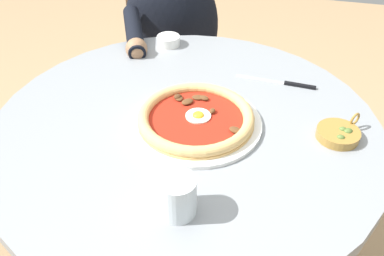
{
  "coord_description": "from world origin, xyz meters",
  "views": [
    {
      "loc": [
        0.22,
        -0.79,
        1.37
      ],
      "look_at": [
        0.03,
        -0.04,
        0.76
      ],
      "focal_mm": 37.93,
      "sensor_mm": 36.0,
      "label": 1
    }
  ],
  "objects_px": {
    "dining_table": "(186,158)",
    "pizza_on_plate": "(196,119)",
    "water_glass": "(178,198)",
    "olive_pan": "(339,134)",
    "steak_knife": "(287,83)",
    "diner_person": "(173,72)",
    "cafe_chair_diner": "(171,47)",
    "ramekin_capers": "(168,40)"
  },
  "relations": [
    {
      "from": "dining_table",
      "to": "water_glass",
      "type": "height_order",
      "value": "water_glass"
    },
    {
      "from": "water_glass",
      "to": "steak_knife",
      "type": "height_order",
      "value": "water_glass"
    },
    {
      "from": "water_glass",
      "to": "ramekin_capers",
      "type": "height_order",
      "value": "water_glass"
    },
    {
      "from": "cafe_chair_diner",
      "to": "dining_table",
      "type": "bearing_deg",
      "value": -70.58
    },
    {
      "from": "ramekin_capers",
      "to": "olive_pan",
      "type": "distance_m",
      "value": 0.65
    },
    {
      "from": "water_glass",
      "to": "diner_person",
      "type": "height_order",
      "value": "diner_person"
    },
    {
      "from": "water_glass",
      "to": "olive_pan",
      "type": "height_order",
      "value": "water_glass"
    },
    {
      "from": "dining_table",
      "to": "olive_pan",
      "type": "xyz_separation_m",
      "value": [
        0.37,
        0.03,
        0.14
      ]
    },
    {
      "from": "olive_pan",
      "to": "diner_person",
      "type": "height_order",
      "value": "diner_person"
    },
    {
      "from": "olive_pan",
      "to": "cafe_chair_diner",
      "type": "height_order",
      "value": "cafe_chair_diner"
    },
    {
      "from": "diner_person",
      "to": "cafe_chair_diner",
      "type": "relative_size",
      "value": 1.25
    },
    {
      "from": "water_glass",
      "to": "pizza_on_plate",
      "type": "bearing_deg",
      "value": 96.53
    },
    {
      "from": "ramekin_capers",
      "to": "cafe_chair_diner",
      "type": "relative_size",
      "value": 0.08
    },
    {
      "from": "pizza_on_plate",
      "to": "ramekin_capers",
      "type": "bearing_deg",
      "value": 115.66
    },
    {
      "from": "pizza_on_plate",
      "to": "dining_table",
      "type": "bearing_deg",
      "value": 166.82
    },
    {
      "from": "ramekin_capers",
      "to": "cafe_chair_diner",
      "type": "height_order",
      "value": "cafe_chair_diner"
    },
    {
      "from": "diner_person",
      "to": "water_glass",
      "type": "bearing_deg",
      "value": -72.71
    },
    {
      "from": "water_glass",
      "to": "steak_knife",
      "type": "bearing_deg",
      "value": 71.16
    },
    {
      "from": "dining_table",
      "to": "pizza_on_plate",
      "type": "height_order",
      "value": "pizza_on_plate"
    },
    {
      "from": "steak_knife",
      "to": "cafe_chair_diner",
      "type": "relative_size",
      "value": 0.25
    },
    {
      "from": "steak_knife",
      "to": "water_glass",
      "type": "bearing_deg",
      "value": -108.84
    },
    {
      "from": "water_glass",
      "to": "cafe_chair_diner",
      "type": "bearing_deg",
      "value": 107.49
    },
    {
      "from": "water_glass",
      "to": "olive_pan",
      "type": "bearing_deg",
      "value": 44.95
    },
    {
      "from": "dining_table",
      "to": "cafe_chair_diner",
      "type": "distance_m",
      "value": 0.82
    },
    {
      "from": "diner_person",
      "to": "dining_table",
      "type": "bearing_deg",
      "value": -70.43
    },
    {
      "from": "dining_table",
      "to": "pizza_on_plate",
      "type": "relative_size",
      "value": 2.99
    },
    {
      "from": "water_glass",
      "to": "olive_pan",
      "type": "distance_m",
      "value": 0.44
    },
    {
      "from": "steak_knife",
      "to": "ramekin_capers",
      "type": "relative_size",
      "value": 3.01
    },
    {
      "from": "olive_pan",
      "to": "pizza_on_plate",
      "type": "bearing_deg",
      "value": -174.53
    },
    {
      "from": "pizza_on_plate",
      "to": "water_glass",
      "type": "bearing_deg",
      "value": -83.47
    },
    {
      "from": "dining_table",
      "to": "ramekin_capers",
      "type": "xyz_separation_m",
      "value": [
        -0.16,
        0.39,
        0.15
      ]
    },
    {
      "from": "steak_knife",
      "to": "diner_person",
      "type": "distance_m",
      "value": 0.66
    },
    {
      "from": "steak_knife",
      "to": "olive_pan",
      "type": "xyz_separation_m",
      "value": [
        0.13,
        -0.21,
        0.01
      ]
    },
    {
      "from": "pizza_on_plate",
      "to": "ramekin_capers",
      "type": "relative_size",
      "value": 4.34
    },
    {
      "from": "ramekin_capers",
      "to": "dining_table",
      "type": "bearing_deg",
      "value": -67.47
    },
    {
      "from": "dining_table",
      "to": "diner_person",
      "type": "xyz_separation_m",
      "value": [
        -0.22,
        0.63,
        -0.12
      ]
    },
    {
      "from": "dining_table",
      "to": "ramekin_capers",
      "type": "bearing_deg",
      "value": 112.53
    },
    {
      "from": "dining_table",
      "to": "steak_knife",
      "type": "distance_m",
      "value": 0.36
    },
    {
      "from": "pizza_on_plate",
      "to": "steak_knife",
      "type": "xyz_separation_m",
      "value": [
        0.21,
        0.24,
        -0.01
      ]
    },
    {
      "from": "steak_knife",
      "to": "ramekin_capers",
      "type": "xyz_separation_m",
      "value": [
        -0.4,
        0.15,
        0.01
      ]
    },
    {
      "from": "cafe_chair_diner",
      "to": "steak_knife",
      "type": "bearing_deg",
      "value": -46.33
    },
    {
      "from": "pizza_on_plate",
      "to": "cafe_chair_diner",
      "type": "distance_m",
      "value": 0.87
    }
  ]
}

